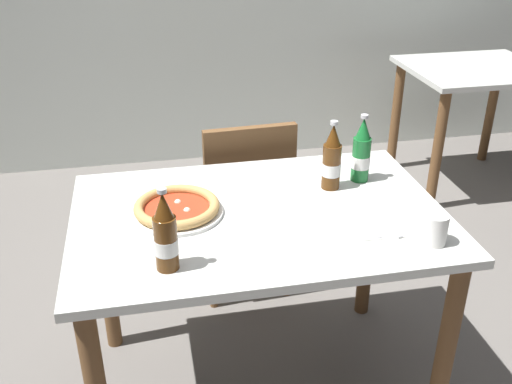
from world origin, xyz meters
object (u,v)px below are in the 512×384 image
object	(u,v)px
beer_bottle_center	(361,153)
beer_bottle_right	(165,236)
dining_table_background	(473,93)
beer_bottle_left	(332,160)
dining_table_main	(259,243)
paper_cup	(435,229)
napkin_with_cutlery	(379,223)
chair_behind_table	(245,197)
pizza_margherita_near	(177,208)

from	to	relation	value
beer_bottle_center	beer_bottle_right	size ratio (longest dim) A/B	1.00
dining_table_background	beer_bottle_right	world-z (taller)	beer_bottle_right
beer_bottle_left	dining_table_main	bearing A→B (deg)	-155.50
beer_bottle_left	paper_cup	bearing A→B (deg)	-65.20
beer_bottle_center	napkin_with_cutlery	bearing A→B (deg)	-98.84
chair_behind_table	pizza_margherita_near	bearing A→B (deg)	57.25
beer_bottle_left	beer_bottle_center	bearing A→B (deg)	17.42
beer_bottle_left	dining_table_background	bearing A→B (deg)	44.88
napkin_with_cutlery	dining_table_background	bearing A→B (deg)	51.82
pizza_margherita_near	beer_bottle_right	distance (m)	0.31
beer_bottle_center	dining_table_background	bearing A→B (deg)	46.79
dining_table_background	napkin_with_cutlery	size ratio (longest dim) A/B	4.20
dining_table_main	chair_behind_table	size ratio (longest dim) A/B	1.41
beer_bottle_center	beer_bottle_right	world-z (taller)	same
dining_table_background	beer_bottle_center	world-z (taller)	beer_bottle_center
beer_bottle_right	napkin_with_cutlery	xyz separation A→B (m)	(0.66, 0.11, -0.10)
chair_behind_table	pizza_margherita_near	size ratio (longest dim) A/B	2.86
dining_table_background	paper_cup	distance (m)	2.08
dining_table_main	beer_bottle_center	size ratio (longest dim) A/B	4.86
beer_bottle_center	chair_behind_table	bearing A→B (deg)	127.52
chair_behind_table	pizza_margherita_near	xyz separation A→B (m)	(-0.32, -0.57, 0.29)
beer_bottle_left	paper_cup	world-z (taller)	beer_bottle_left
dining_table_main	beer_bottle_right	xyz separation A→B (m)	(-0.31, -0.25, 0.22)
pizza_margherita_near	napkin_with_cutlery	xyz separation A→B (m)	(0.61, -0.19, -0.02)
chair_behind_table	paper_cup	xyz separation A→B (m)	(0.41, -0.89, 0.32)
pizza_margherita_near	beer_bottle_right	size ratio (longest dim) A/B	1.20
beer_bottle_center	paper_cup	xyz separation A→B (m)	(0.07, -0.45, -0.06)
dining_table_main	napkin_with_cutlery	size ratio (longest dim) A/B	6.30
chair_behind_table	beer_bottle_left	xyz separation A→B (m)	(0.22, -0.48, 0.37)
dining_table_background	beer_bottle_center	xyz separation A→B (m)	(-1.21, -1.28, 0.26)
chair_behind_table	beer_bottle_left	world-z (taller)	beer_bottle_left
dining_table_background	paper_cup	world-z (taller)	paper_cup
chair_behind_table	beer_bottle_right	size ratio (longest dim) A/B	3.44
dining_table_main	beer_bottle_center	world-z (taller)	beer_bottle_center
dining_table_main	paper_cup	bearing A→B (deg)	-30.78
napkin_with_cutlery	paper_cup	xyz separation A→B (m)	(0.12, -0.13, 0.04)
beer_bottle_center	pizza_margherita_near	bearing A→B (deg)	-169.52
beer_bottle_center	beer_bottle_right	distance (m)	0.83
dining_table_main	napkin_with_cutlery	bearing A→B (deg)	-22.34
pizza_margherita_near	napkin_with_cutlery	size ratio (longest dim) A/B	1.56
beer_bottle_left	beer_bottle_right	size ratio (longest dim) A/B	1.00
beer_bottle_left	beer_bottle_right	bearing A→B (deg)	-147.14
beer_bottle_left	beer_bottle_center	distance (m)	0.13
chair_behind_table	napkin_with_cutlery	bearing A→B (deg)	108.04
pizza_margherita_near	napkin_with_cutlery	bearing A→B (deg)	-17.09
dining_table_main	pizza_margherita_near	xyz separation A→B (m)	(-0.26, 0.04, 0.14)
beer_bottle_right	napkin_with_cutlery	world-z (taller)	beer_bottle_right
dining_table_main	dining_table_background	distance (m)	2.16
beer_bottle_left	beer_bottle_center	xyz separation A→B (m)	(0.12, 0.04, 0.00)
beer_bottle_right	paper_cup	distance (m)	0.78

